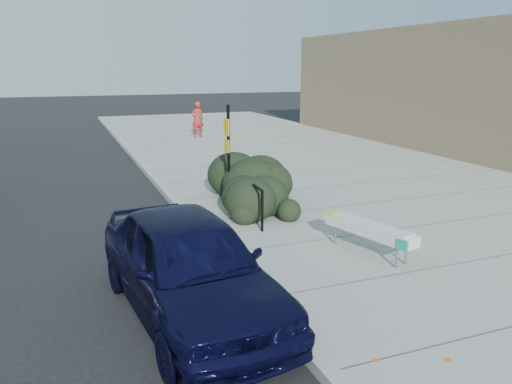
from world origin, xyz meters
TOP-DOWN VIEW (x-y plane):
  - ground at (0.00, 0.00)m, footprint 120.00×120.00m
  - sidewalk_near at (5.60, 5.00)m, footprint 11.20×50.00m
  - curb_near at (0.00, 5.00)m, footprint 0.22×50.00m
  - bench at (2.50, 1.00)m, footprint 0.87×1.99m
  - bike_rack at (1.17, 3.21)m, footprint 0.09×0.63m
  - sign_post at (1.10, 5.00)m, footprint 0.10×0.29m
  - hedge at (1.83, 5.15)m, footprint 2.67×3.97m
  - sedan_navy at (-1.08, 0.24)m, footprint 2.26×4.64m
  - pedestrian at (3.67, 17.47)m, footprint 0.70×0.53m

SIDE VIEW (x-z plane):
  - ground at x=0.00m, z-range 0.00..0.00m
  - sidewalk_near at x=5.60m, z-range 0.00..0.15m
  - curb_near at x=0.00m, z-range 0.00..0.17m
  - bench at x=2.50m, z-range 0.32..0.91m
  - bike_rack at x=1.17m, z-range 0.24..1.15m
  - sedan_navy at x=-1.08m, z-range 0.00..1.52m
  - hedge at x=1.83m, z-range 0.15..1.51m
  - pedestrian at x=3.67m, z-range 0.15..1.89m
  - sign_post at x=1.10m, z-range 0.32..2.83m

